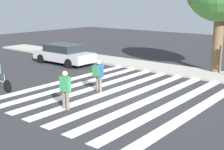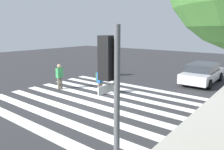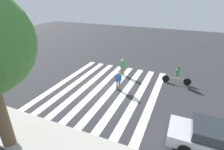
{
  "view_description": "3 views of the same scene",
  "coord_description": "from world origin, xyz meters",
  "px_view_note": "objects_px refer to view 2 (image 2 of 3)",
  "views": [
    {
      "loc": [
        8.8,
        -11.42,
        4.29
      ],
      "look_at": [
        -0.07,
        -0.46,
        1.0
      ],
      "focal_mm": 50.0,
      "sensor_mm": 36.0,
      "label": 1
    },
    {
      "loc": [
        8.19,
        7.81,
        3.7
      ],
      "look_at": [
        -0.83,
        0.7,
        1.33
      ],
      "focal_mm": 35.0,
      "sensor_mm": 36.0,
      "label": 2
    },
    {
      "loc": [
        -5.45,
        11.18,
        7.02
      ],
      "look_at": [
        -0.35,
        -0.63,
        1.05
      ],
      "focal_mm": 28.0,
      "sensor_mm": 36.0,
      "label": 3
    }
  ],
  "objects_px": {
    "car_parked_far_curb": "(202,73)",
    "pedestrian_adult_blue_shirt": "(100,79)",
    "cyclist_far_lane": "(107,66)",
    "traffic_light": "(111,85)",
    "pedestrian_adult_yellow_jacket": "(60,75)"
  },
  "relations": [
    {
      "from": "traffic_light",
      "to": "car_parked_far_curb",
      "type": "distance_m",
      "value": 12.96
    },
    {
      "from": "pedestrian_adult_yellow_jacket",
      "to": "car_parked_far_curb",
      "type": "relative_size",
      "value": 0.35
    },
    {
      "from": "car_parked_far_curb",
      "to": "pedestrian_adult_yellow_jacket",
      "type": "bearing_deg",
      "value": -41.93
    },
    {
      "from": "car_parked_far_curb",
      "to": "pedestrian_adult_blue_shirt",
      "type": "bearing_deg",
      "value": -29.8
    },
    {
      "from": "cyclist_far_lane",
      "to": "car_parked_far_curb",
      "type": "height_order",
      "value": "cyclist_far_lane"
    },
    {
      "from": "traffic_light",
      "to": "cyclist_far_lane",
      "type": "bearing_deg",
      "value": -140.01
    },
    {
      "from": "traffic_light",
      "to": "pedestrian_adult_blue_shirt",
      "type": "distance_m",
      "value": 8.43
    },
    {
      "from": "pedestrian_adult_yellow_jacket",
      "to": "cyclist_far_lane",
      "type": "height_order",
      "value": "pedestrian_adult_yellow_jacket"
    },
    {
      "from": "pedestrian_adult_blue_shirt",
      "to": "car_parked_far_curb",
      "type": "bearing_deg",
      "value": 138.31
    },
    {
      "from": "pedestrian_adult_yellow_jacket",
      "to": "pedestrian_adult_blue_shirt",
      "type": "bearing_deg",
      "value": 96.46
    },
    {
      "from": "traffic_light",
      "to": "pedestrian_adult_yellow_jacket",
      "type": "distance_m",
      "value": 10.12
    },
    {
      "from": "car_parked_far_curb",
      "to": "cyclist_far_lane",
      "type": "bearing_deg",
      "value": -69.9
    },
    {
      "from": "pedestrian_adult_yellow_jacket",
      "to": "car_parked_far_curb",
      "type": "height_order",
      "value": "pedestrian_adult_yellow_jacket"
    },
    {
      "from": "traffic_light",
      "to": "pedestrian_adult_blue_shirt",
      "type": "bearing_deg",
      "value": -136.92
    },
    {
      "from": "pedestrian_adult_blue_shirt",
      "to": "cyclist_far_lane",
      "type": "relative_size",
      "value": 0.66
    }
  ]
}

